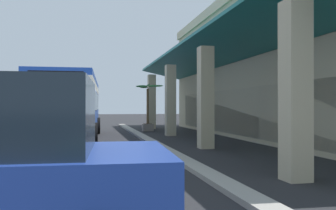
{
  "coord_description": "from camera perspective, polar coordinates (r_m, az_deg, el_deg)",
  "views": [
    {
      "loc": [
        17.7,
        0.4,
        1.66
      ],
      "look_at": [
        2.27,
        3.88,
        1.74
      ],
      "focal_mm": 36.94,
      "sensor_mm": 36.0,
      "label": 1
    }
  ],
  "objects": [
    {
      "name": "curb_strip",
      "position": [
        16.5,
        -3.17,
        -5.86
      ],
      "size": [
        29.65,
        0.5,
        0.12
      ],
      "primitive_type": "cube",
      "color": "#9E998E",
      "rests_on": "ground"
    },
    {
      "name": "pedestrian",
      "position": [
        6.73,
        -23.7,
        -6.71
      ],
      "size": [
        0.63,
        0.43,
        1.63
      ],
      "color": "#726651",
      "rests_on": "ground"
    },
    {
      "name": "transit_bus",
      "position": [
        18.58,
        -15.69,
        0.31
      ],
      "size": [
        11.31,
        3.14,
        3.34
      ],
      "color": "#193D9E",
      "rests_on": "ground"
    },
    {
      "name": "plaza_building",
      "position": [
        20.5,
        24.6,
        6.26
      ],
      "size": [
        25.0,
        13.36,
        7.98
      ],
      "color": "#C6B793",
      "rests_on": "ground"
    },
    {
      "name": "ground",
      "position": [
        19.34,
        10.52,
        -5.21
      ],
      "size": [
        120.0,
        120.0,
        0.0
      ],
      "primitive_type": "plane",
      "color": "#262628"
    },
    {
      "name": "potted_palm",
      "position": [
        23.51,
        -3.36,
        -1.9
      ],
      "size": [
        1.61,
        1.81,
        3.22
      ],
      "color": "gray",
      "rests_on": "ground"
    }
  ]
}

